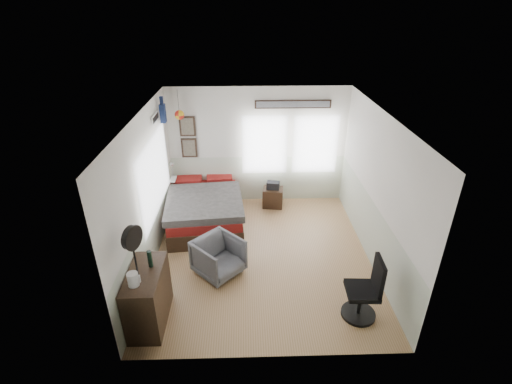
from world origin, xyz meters
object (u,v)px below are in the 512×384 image
dresser (148,297)px  armchair (219,257)px  task_chair (365,294)px  bed (205,209)px  nightstand (273,197)px

dresser → armchair: dresser is taller
dresser → armchair: bearing=47.9°
task_chair → dresser: bearing=-177.2°
dresser → bed: bearing=78.3°
armchair → task_chair: 2.49m
dresser → task_chair: bearing=-0.1°
bed → task_chair: bearing=-51.7°
dresser → task_chair: task_chair is taller
armchair → nightstand: 2.62m
armchair → nightstand: bearing=20.1°
armchair → dresser: bearing=-176.8°
dresser → nightstand: 4.02m
dresser → nightstand: (2.08, 3.43, -0.22)m
bed → dresser: bearing=-107.0°
armchair → task_chair: bearing=-70.1°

